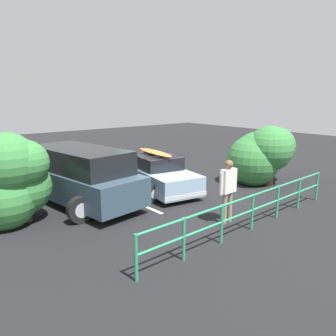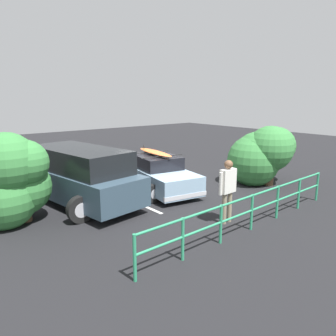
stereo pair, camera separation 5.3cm
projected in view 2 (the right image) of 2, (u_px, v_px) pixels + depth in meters
name	position (u px, v px, depth m)	size (l,w,h in m)	color
ground_plane	(161.00, 188.00, 12.49)	(44.00, 44.00, 0.02)	black
parking_stripe	(125.00, 197.00, 11.35)	(4.14, 0.12, 0.00)	silver
sedan_car	(157.00, 174.00, 12.14)	(2.62, 4.16, 1.59)	#8CADC6
suv_car	(80.00, 175.00, 10.51)	(2.98, 4.95, 1.84)	#334756
person_bystander	(228.00, 186.00, 8.89)	(0.69, 0.24, 1.77)	gray
railing_fence	(252.00, 207.00, 8.51)	(7.55, 0.31, 0.96)	#2D9366
bush_near_left	(262.00, 155.00, 12.97)	(2.80, 2.42, 2.43)	brown
bush_near_right	(14.00, 180.00, 8.76)	(2.15, 1.82, 2.64)	brown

